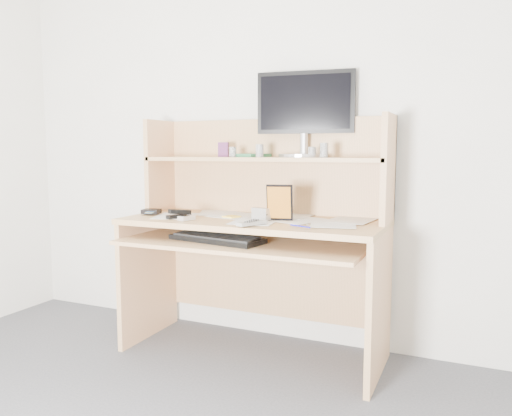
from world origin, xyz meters
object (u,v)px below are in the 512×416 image
at_px(keyboard, 217,238).
at_px(tv_remote, 252,223).
at_px(game_case, 280,203).
at_px(monitor, 305,112).
at_px(desk, 258,227).

xyz_separation_m(keyboard, tv_remote, (0.22, -0.05, 0.10)).
bearing_deg(game_case, keyboard, -167.24).
height_order(game_case, monitor, monitor).
height_order(desk, monitor, monitor).
xyz_separation_m(game_case, monitor, (0.04, 0.28, 0.48)).
relative_size(keyboard, tv_remote, 3.24).
height_order(desk, game_case, desk).
relative_size(keyboard, game_case, 2.82).
bearing_deg(monitor, keyboard, -134.52).
distance_m(desk, keyboard, 0.29).
relative_size(desk, tv_remote, 8.52).
bearing_deg(game_case, monitor, 68.69).
bearing_deg(desk, keyboard, -115.67).
relative_size(desk, game_case, 7.41).
relative_size(desk, monitor, 2.56).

